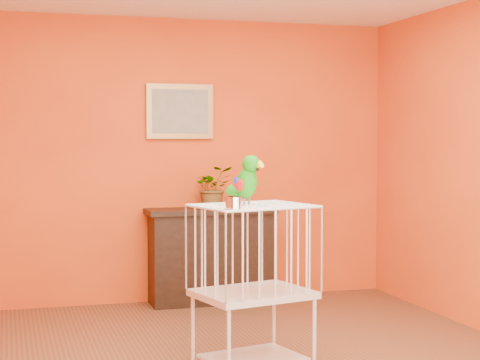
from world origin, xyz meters
name	(u,v)px	position (x,y,z in m)	size (l,w,h in m)	color
room_shell	(251,126)	(0.00, 0.00, 1.58)	(4.50, 4.50, 4.50)	#E55615
console_cabinet	(211,256)	(0.24, 2.04, 0.43)	(1.17, 0.42, 0.87)	black
potted_plant	(214,192)	(0.27, 2.02, 1.02)	(0.34, 0.38, 0.30)	#26722D
framed_picture	(180,111)	(0.00, 2.22, 1.75)	(0.62, 0.04, 0.50)	#A67A3B
birdcage	(253,285)	(-0.02, -0.12, 0.56)	(0.80, 0.68, 1.08)	silver
feed_cup	(234,203)	(-0.22, -0.37, 1.12)	(0.10, 0.10, 0.07)	silver
parrot	(247,179)	(-0.05, -0.07, 1.24)	(0.22, 0.27, 0.32)	#59544C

